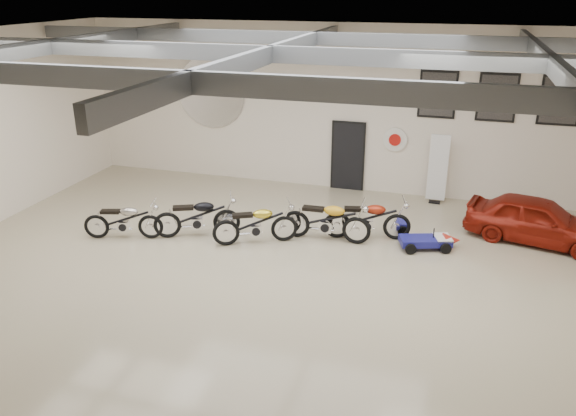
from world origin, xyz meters
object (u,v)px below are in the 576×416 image
(motorcycle_black, at_px, (197,216))
(motorcycle_red, at_px, (367,218))
(go_kart, at_px, (431,238))
(vintage_car, at_px, (537,220))
(motorcycle_silver, at_px, (123,220))
(motorcycle_gold, at_px, (255,223))
(banner_stand, at_px, (438,170))
(motorcycle_yellow, at_px, (326,219))

(motorcycle_black, distance_m, motorcycle_red, 4.30)
(go_kart, bearing_deg, motorcycle_red, 156.72)
(motorcycle_red, xyz_separation_m, vintage_car, (4.06, 1.06, 0.02))
(motorcycle_silver, relative_size, motorcycle_gold, 0.94)
(banner_stand, bearing_deg, motorcycle_black, -141.98)
(motorcycle_gold, distance_m, motorcycle_red, 2.80)
(motorcycle_silver, height_order, motorcycle_yellow, motorcycle_yellow)
(motorcycle_silver, distance_m, motorcycle_yellow, 5.10)
(motorcycle_black, distance_m, go_kart, 5.83)
(motorcycle_black, relative_size, go_kart, 1.42)
(vintage_car, bearing_deg, motorcycle_gold, 120.69)
(motorcycle_gold, height_order, motorcycle_red, motorcycle_red)
(banner_stand, distance_m, vintage_car, 3.27)
(motorcycle_black, height_order, motorcycle_yellow, motorcycle_yellow)
(motorcycle_silver, distance_m, motorcycle_red, 6.13)
(banner_stand, distance_m, go_kart, 3.29)
(motorcycle_black, distance_m, motorcycle_gold, 1.56)
(banner_stand, relative_size, motorcycle_red, 0.94)
(motorcycle_black, height_order, motorcycle_red, same)
(go_kart, bearing_deg, banner_stand, 72.44)
(go_kart, bearing_deg, motorcycle_yellow, 167.27)
(motorcycle_yellow, xyz_separation_m, go_kart, (2.55, 0.27, -0.30))
(motorcycle_black, bearing_deg, motorcycle_yellow, -11.60)
(motorcycle_black, xyz_separation_m, motorcycle_red, (4.16, 1.10, 0.00))
(motorcycle_gold, bearing_deg, motorcycle_red, -4.91)
(motorcycle_black, bearing_deg, motorcycle_gold, -22.84)
(motorcycle_black, xyz_separation_m, go_kart, (5.74, 0.97, -0.28))
(motorcycle_gold, height_order, motorcycle_yellow, motorcycle_yellow)
(motorcycle_yellow, relative_size, vintage_car, 0.65)
(motorcycle_red, height_order, go_kart, motorcycle_red)
(motorcycle_black, bearing_deg, vintage_car, -9.34)
(motorcycle_silver, height_order, vintage_car, vintage_car)
(banner_stand, bearing_deg, motorcycle_silver, -145.19)
(banner_stand, relative_size, motorcycle_silver, 1.02)
(banner_stand, height_order, motorcycle_silver, banner_stand)
(banner_stand, distance_m, motorcycle_red, 3.47)
(motorcycle_yellow, distance_m, motorcycle_red, 1.04)
(motorcycle_gold, relative_size, motorcycle_red, 0.97)
(motorcycle_yellow, bearing_deg, go_kart, 4.70)
(go_kart, bearing_deg, motorcycle_gold, 173.93)
(motorcycle_gold, bearing_deg, motorcycle_yellow, -4.84)
(vintage_car, bearing_deg, motorcycle_silver, 118.78)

